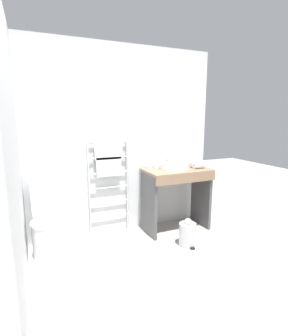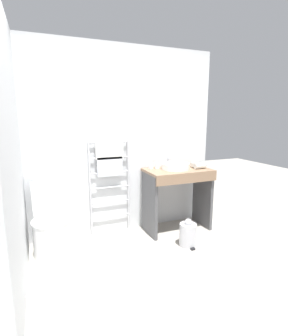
{
  "view_description": "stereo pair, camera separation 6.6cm",
  "coord_description": "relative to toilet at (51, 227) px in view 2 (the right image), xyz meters",
  "views": [
    {
      "loc": [
        -1.09,
        -1.8,
        1.56
      ],
      "look_at": [
        0.05,
        0.82,
        1.0
      ],
      "focal_mm": 28.0,
      "sensor_mm": 36.0,
      "label": 1
    },
    {
      "loc": [
        -1.02,
        -1.82,
        1.56
      ],
      "look_at": [
        0.05,
        0.82,
        1.0
      ],
      "focal_mm": 28.0,
      "sensor_mm": 36.0,
      "label": 2
    }
  ],
  "objects": [
    {
      "name": "trash_bin",
      "position": [
        1.55,
        -0.43,
        -0.17
      ],
      "size": [
        0.21,
        0.24,
        0.35
      ],
      "color": "#B7B7BC",
      "rests_on": "ground_plane"
    },
    {
      "name": "vanity_counter",
      "position": [
        1.66,
        0.05,
        0.25
      ],
      "size": [
        0.88,
        0.53,
        0.86
      ],
      "color": "#84664C",
      "rests_on": "ground_plane"
    },
    {
      "name": "cup_near_edge",
      "position": [
        1.43,
        0.21,
        0.58
      ],
      "size": [
        0.07,
        0.07,
        0.08
      ],
      "color": "white",
      "rests_on": "vanity_counter"
    },
    {
      "name": "wall_side",
      "position": [
        -0.32,
        -0.42,
        0.91
      ],
      "size": [
        0.12,
        2.23,
        2.47
      ],
      "primitive_type": "cube",
      "color": "silver",
      "rests_on": "ground_plane"
    },
    {
      "name": "towel_radiator",
      "position": [
        0.78,
        0.29,
        0.6
      ],
      "size": [
        0.54,
        0.06,
        1.29
      ],
      "color": "silver",
      "rests_on": "ground_plane"
    },
    {
      "name": "wall_back",
      "position": [
        0.96,
        0.4,
        0.91
      ],
      "size": [
        2.67,
        0.12,
        2.47
      ],
      "primitive_type": "cube",
      "color": "silver",
      "rests_on": "ground_plane"
    },
    {
      "name": "cup_near_wall",
      "position": [
        1.34,
        0.23,
        0.58
      ],
      "size": [
        0.07,
        0.07,
        0.08
      ],
      "color": "white",
      "rests_on": "vanity_counter"
    },
    {
      "name": "bath_mat",
      "position": [
        -0.04,
        -0.56,
        -0.32
      ],
      "size": [
        0.56,
        0.36,
        0.01
      ],
      "primitive_type": "cube",
      "color": "silver",
      "rests_on": "ground_plane"
    },
    {
      "name": "ground_plane",
      "position": [
        0.96,
        -1.17,
        -0.33
      ],
      "size": [
        12.0,
        12.0,
        0.0
      ],
      "primitive_type": "plane",
      "color": "#A8A399"
    },
    {
      "name": "toilet",
      "position": [
        0.0,
        0.0,
        0.0
      ],
      "size": [
        0.41,
        0.56,
        0.83
      ],
      "color": "white",
      "rests_on": "ground_plane"
    },
    {
      "name": "sink_basin",
      "position": [
        1.63,
        0.08,
        0.58
      ],
      "size": [
        0.38,
        0.38,
        0.08
      ],
      "color": "white",
      "rests_on": "vanity_counter"
    },
    {
      "name": "faucet",
      "position": [
        1.63,
        0.28,
        0.63
      ],
      "size": [
        0.02,
        0.1,
        0.15
      ],
      "color": "silver",
      "rests_on": "vanity_counter"
    },
    {
      "name": "hair_dryer",
      "position": [
        1.97,
        -0.01,
        0.58
      ],
      "size": [
        0.2,
        0.19,
        0.09
      ],
      "color": "white",
      "rests_on": "vanity_counter"
    }
  ]
}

